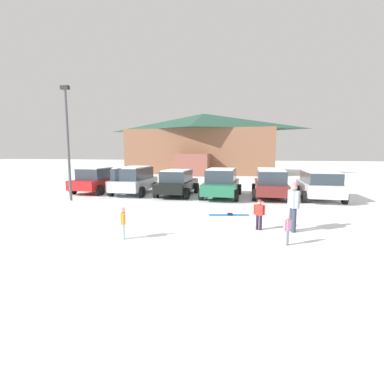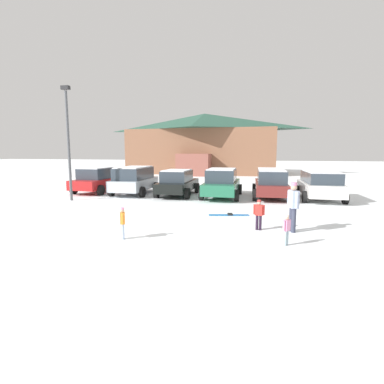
# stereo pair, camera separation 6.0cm
# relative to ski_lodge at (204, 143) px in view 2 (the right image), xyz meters

# --- Properties ---
(ground) EXTENTS (160.00, 160.00, 0.00)m
(ground) POSITION_rel_ski_lodge_xyz_m (3.96, -30.55, -3.68)
(ground) COLOR white
(ski_lodge) EXTENTS (18.34, 11.22, 7.27)m
(ski_lodge) POSITION_rel_ski_lodge_xyz_m (0.00, 0.00, 0.00)
(ski_lodge) COLOR brown
(ski_lodge) RESTS_ON ground
(parked_red_sedan) EXTENTS (2.26, 4.13, 1.64)m
(parked_red_sedan) POSITION_rel_ski_lodge_xyz_m (-3.53, -19.46, -2.85)
(parked_red_sedan) COLOR #B11C1D
(parked_red_sedan) RESTS_ON ground
(parked_silver_wagon) EXTENTS (2.25, 4.06, 1.73)m
(parked_silver_wagon) POSITION_rel_ski_lodge_xyz_m (-0.83, -19.70, -2.75)
(parked_silver_wagon) COLOR #B4BFC9
(parked_silver_wagon) RESTS_ON ground
(parked_black_sedan) EXTENTS (2.09, 4.21, 1.58)m
(parked_black_sedan) POSITION_rel_ski_lodge_xyz_m (2.00, -19.70, -2.88)
(parked_black_sedan) COLOR black
(parked_black_sedan) RESTS_ON ground
(parked_green_coupe) EXTENTS (2.17, 4.47, 1.70)m
(parked_green_coupe) POSITION_rel_ski_lodge_xyz_m (4.72, -19.84, -2.83)
(parked_green_coupe) COLOR #236B4B
(parked_green_coupe) RESTS_ON ground
(parked_maroon_van) EXTENTS (2.17, 4.71, 1.67)m
(parked_maroon_van) POSITION_rel_ski_lodge_xyz_m (7.51, -19.22, -2.78)
(parked_maroon_van) COLOR maroon
(parked_maroon_van) RESTS_ON ground
(parked_white_suv) EXTENTS (2.31, 4.09, 1.61)m
(parked_white_suv) POSITION_rel_ski_lodge_xyz_m (10.14, -19.53, -2.80)
(parked_white_suv) COLOR silver
(parked_white_suv) RESTS_ON ground
(skier_child_in_red_jacket) EXTENTS (0.38, 0.19, 1.05)m
(skier_child_in_red_jacket) POSITION_rel_ski_lodge_xyz_m (6.87, -26.87, -3.08)
(skier_child_in_red_jacket) COLOR #27192C
(skier_child_in_red_jacket) RESTS_ON ground
(skier_child_in_pink_snowsuit) EXTENTS (0.23, 0.28, 0.89)m
(skier_child_in_pink_snowsuit) POSITION_rel_ski_lodge_xyz_m (7.65, -28.44, -3.17)
(skier_child_in_pink_snowsuit) COLOR #A1BAC5
(skier_child_in_pink_snowsuit) RESTS_ON ground
(skier_child_in_orange_jacket) EXTENTS (0.23, 0.34, 0.99)m
(skier_child_in_orange_jacket) POSITION_rel_ski_lodge_xyz_m (2.79, -28.90, -3.12)
(skier_child_in_orange_jacket) COLOR #A1B7D5
(skier_child_in_orange_jacket) RESTS_ON ground
(skier_adult_in_blue_parka) EXTENTS (0.36, 0.59, 1.67)m
(skier_adult_in_blue_parka) POSITION_rel_ski_lodge_xyz_m (7.97, -26.86, -2.73)
(skier_adult_in_blue_parka) COLOR #34394D
(skier_adult_in_blue_parka) RESTS_ON ground
(pair_of_skis) EXTENTS (1.72, 0.64, 0.08)m
(pair_of_skis) POSITION_rel_ski_lodge_xyz_m (5.65, -24.74, -3.66)
(pair_of_skis) COLOR #1662AF
(pair_of_skis) RESTS_ON ground
(lamp_post) EXTENTS (0.44, 0.24, 6.09)m
(lamp_post) POSITION_rel_ski_lodge_xyz_m (-3.22, -22.76, -0.28)
(lamp_post) COLOR #515459
(lamp_post) RESTS_ON ground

